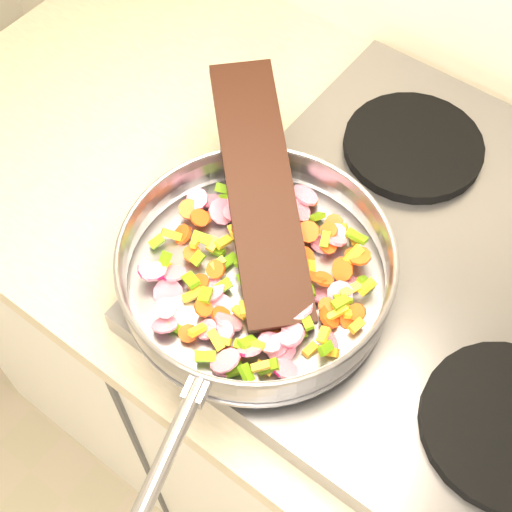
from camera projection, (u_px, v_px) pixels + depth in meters
The scene contains 7 objects.
cooktop at pixel (450, 280), 0.88m from camera, with size 0.60×0.60×0.04m, color #939399.
grate_fl at pixel (294, 288), 0.85m from camera, with size 0.19×0.19×0.02m, color black.
grate_fr at pixel (509, 425), 0.75m from camera, with size 0.19×0.19×0.02m, color black.
grate_bl at pixel (413, 146), 0.97m from camera, with size 0.19×0.19×0.02m, color black.
saute_pan at pixel (255, 268), 0.81m from camera, with size 0.36×0.52×0.06m.
vegetable_heap at pixel (266, 271), 0.83m from camera, with size 0.27×0.28×0.05m.
wooden_spatula at pixel (260, 188), 0.84m from camera, with size 0.34×0.08×0.02m, color black.
Camera 1 is at (-0.62, 1.16, 1.68)m, focal length 50.00 mm.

